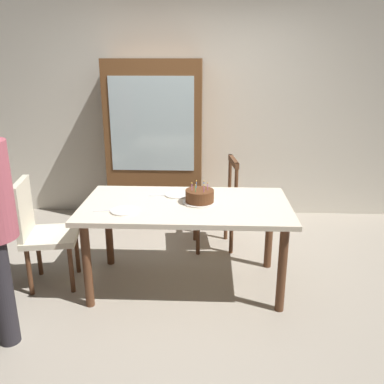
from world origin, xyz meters
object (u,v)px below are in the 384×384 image
at_px(dining_table, 186,213).
at_px(chair_spindle_back, 216,205).
at_px(plate_near_celebrant, 124,211).
at_px(birthday_cake, 200,197).
at_px(chair_upholstered, 40,228).
at_px(plate_far_side, 178,195).
at_px(china_cabinet, 155,143).

xyz_separation_m(dining_table, chair_spindle_back, (0.26, 0.78, -0.21)).
distance_m(plate_near_celebrant, chair_spindle_back, 1.27).
height_order(birthday_cake, plate_near_celebrant, birthday_cake).
distance_m(dining_table, chair_upholstered, 1.25).
bearing_deg(plate_far_side, chair_spindle_back, 58.76).
height_order(dining_table, china_cabinet, china_cabinet).
relative_size(dining_table, plate_far_side, 7.80).
distance_m(birthday_cake, plate_far_side, 0.28).
height_order(dining_table, birthday_cake, birthday_cake).
bearing_deg(dining_table, chair_spindle_back, 71.37).
bearing_deg(plate_far_side, dining_table, -67.35).
bearing_deg(plate_near_celebrant, chair_spindle_back, 53.31).
distance_m(chair_upholstered, china_cabinet, 1.83).
xyz_separation_m(chair_upholstered, china_cabinet, (0.79, 1.59, 0.42)).
distance_m(dining_table, plate_far_side, 0.24).
xyz_separation_m(plate_near_celebrant, chair_upholstered, (-0.77, 0.17, -0.23)).
height_order(plate_near_celebrant, chair_upholstered, chair_upholstered).
height_order(birthday_cake, chair_spindle_back, chair_spindle_back).
height_order(dining_table, chair_spindle_back, chair_spindle_back).
distance_m(plate_far_side, chair_spindle_back, 0.74).
xyz_separation_m(dining_table, china_cabinet, (-0.45, 1.56, 0.28)).
xyz_separation_m(plate_far_side, chair_upholstered, (-1.16, -0.24, -0.23)).
xyz_separation_m(birthday_cake, plate_near_celebrant, (-0.58, -0.22, -0.05)).
bearing_deg(birthday_cake, plate_far_side, 136.76).
distance_m(plate_near_celebrant, chair_upholstered, 0.83).
relative_size(plate_near_celebrant, chair_upholstered, 0.23).
bearing_deg(china_cabinet, plate_near_celebrant, -90.64).
xyz_separation_m(chair_spindle_back, chair_upholstered, (-1.51, -0.82, 0.07)).
bearing_deg(plate_near_celebrant, birthday_cake, 21.01).
bearing_deg(dining_table, plate_near_celebrant, -156.46).
height_order(birthday_cake, china_cabinet, china_cabinet).
bearing_deg(birthday_cake, plate_near_celebrant, -158.99).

